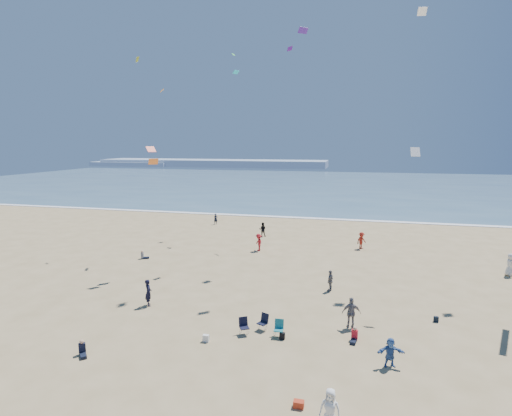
# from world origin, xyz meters

# --- Properties ---
(ground) EXTENTS (220.00, 220.00, 0.00)m
(ground) POSITION_xyz_m (0.00, 0.00, 0.00)
(ground) COLOR tan
(ground) RESTS_ON ground
(ocean) EXTENTS (220.00, 100.00, 0.06)m
(ocean) POSITION_xyz_m (0.00, 95.00, 0.03)
(ocean) COLOR #476B84
(ocean) RESTS_ON ground
(surf_line) EXTENTS (220.00, 1.20, 0.08)m
(surf_line) POSITION_xyz_m (0.00, 45.00, 0.04)
(surf_line) COLOR white
(surf_line) RESTS_ON ground
(headland_far) EXTENTS (110.00, 20.00, 3.20)m
(headland_far) POSITION_xyz_m (-60.00, 170.00, 1.60)
(headland_far) COLOR #7A8EA8
(headland_far) RESTS_ON ground
(headland_near) EXTENTS (40.00, 14.00, 2.00)m
(headland_near) POSITION_xyz_m (-100.00, 165.00, 1.00)
(headland_near) COLOR #7A8EA8
(headland_near) RESTS_ON ground
(standing_flyers) EXTENTS (32.23, 43.42, 1.92)m
(standing_flyers) POSITION_xyz_m (3.93, 14.38, 0.87)
(standing_flyers) COLOR black
(standing_flyers) RESTS_ON ground
(seated_group) EXTENTS (20.91, 26.94, 0.84)m
(seated_group) POSITION_xyz_m (0.25, 4.16, 0.42)
(seated_group) COLOR silver
(seated_group) RESTS_ON ground
(chair_cluster) EXTENTS (2.72, 1.61, 1.00)m
(chair_cluster) POSITION_xyz_m (2.41, 7.72, 0.50)
(chair_cluster) COLOR black
(chair_cluster) RESTS_ON ground
(white_tote) EXTENTS (0.35, 0.20, 0.40)m
(white_tote) POSITION_xyz_m (-0.44, 6.08, 0.20)
(white_tote) COLOR white
(white_tote) RESTS_ON ground
(black_backpack) EXTENTS (0.30, 0.22, 0.38)m
(black_backpack) POSITION_xyz_m (3.70, 7.40, 0.19)
(black_backpack) COLOR black
(black_backpack) RESTS_ON ground
(cooler) EXTENTS (0.45, 0.30, 0.30)m
(cooler) POSITION_xyz_m (5.43, 1.67, 0.15)
(cooler) COLOR #BA341A
(cooler) RESTS_ON ground
(navy_bag) EXTENTS (0.28, 0.18, 0.34)m
(navy_bag) POSITION_xyz_m (12.69, 11.95, 0.17)
(navy_bag) COLOR black
(navy_bag) RESTS_ON ground
(kites_aloft) EXTENTS (41.44, 42.31, 23.44)m
(kites_aloft) POSITION_xyz_m (9.12, 13.13, 14.80)
(kites_aloft) COLOR #ED1B71
(kites_aloft) RESTS_ON ground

